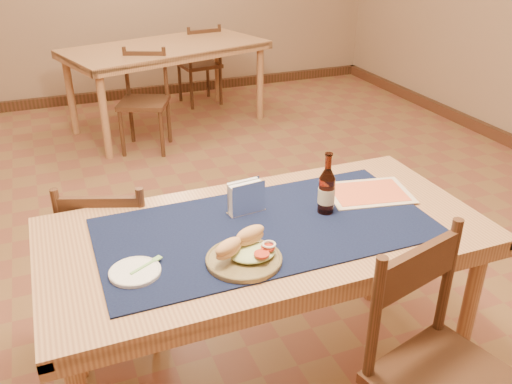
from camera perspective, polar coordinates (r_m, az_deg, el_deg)
name	(u,v)px	position (r m, az deg, el deg)	size (l,w,h in m)	color
room	(196,10)	(2.47, -6.38, 18.51)	(6.04, 7.04, 2.84)	brown
main_table	(266,247)	(2.01, 1.07, -5.85)	(1.60, 0.80, 0.75)	tan
placemat	(266,227)	(1.96, 1.09, -3.75)	(1.20, 0.60, 0.01)	#0E1936
baseboard	(208,269)	(2.98, -5.06, -8.08)	(6.00, 7.00, 0.10)	#4A291A
back_table	(166,55)	(5.02, -9.42, 14.08)	(1.90, 1.32, 0.75)	tan
chair_main_far	(116,256)	(2.47, -14.55, -6.54)	(0.49, 0.49, 0.83)	#4A291A
chair_main_near	(442,374)	(1.89, 18.96, -17.69)	(0.51, 0.51, 0.90)	#4A291A
chair_back_near	(145,99)	(4.60, -11.66, 9.58)	(0.50, 0.50, 0.82)	#4A291A
chair_back_far	(200,63)	(5.71, -5.87, 13.33)	(0.42, 0.42, 0.82)	#4A291A
sandwich_plate	(245,254)	(1.77, -1.16, -6.52)	(0.25, 0.25, 0.10)	olive
side_plate	(135,271)	(1.76, -12.62, -8.17)	(0.16, 0.16, 0.01)	white
fork	(149,264)	(1.78, -11.25, -7.40)	(0.12, 0.07, 0.00)	#7AC16A
beer_bottle	(327,191)	(2.04, 7.44, 0.13)	(0.06, 0.06, 0.24)	#4D1A0D
napkin_holder	(246,198)	(2.03, -1.05, -0.65)	(0.15, 0.07, 0.13)	white
menu_card	(368,193)	(2.24, 11.74, -0.07)	(0.37, 0.30, 0.01)	beige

